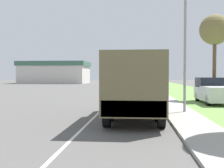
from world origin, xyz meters
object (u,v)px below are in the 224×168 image
Objects in this scene: car_second_ahead at (135,85)px; pickup_truck at (213,91)px; military_truck at (134,85)px; car_third_ahead at (114,83)px; car_nearest_ahead at (130,92)px; lamp_post at (181,39)px.

pickup_truck reaches higher than car_second_ahead.
military_truck is 1.74× the size of car_third_ahead.
pickup_truck is (6.04, -18.31, 0.21)m from car_second_ahead.
military_truck is at bearing -87.77° from car_nearest_ahead.
car_nearest_ahead is 0.71× the size of lamp_post.
lamp_post reaches higher than car_third_ahead.
military_truck is at bearing -138.80° from lamp_post.
pickup_truck is at bearing -71.20° from car_third_ahead.
lamp_post is at bearing -83.87° from car_second_ahead.
car_nearest_ahead is (-0.40, 10.38, -0.98)m from military_truck.
car_second_ahead is 1.17× the size of car_third_ahead.
car_nearest_ahead is 6.61m from pickup_truck.
pickup_truck is at bearing 55.05° from military_truck.
lamp_post is at bearing 41.20° from military_truck.
car_second_ahead is at bearing 108.25° from pickup_truck.
car_nearest_ahead is at bearing -82.60° from car_third_ahead.
car_third_ahead is 30.42m from pickup_truck.
pickup_truck is at bearing -71.75° from car_second_ahead.
car_nearest_ahead is at bearing -90.98° from car_second_ahead.
lamp_post is (2.51, 2.20, 2.44)m from military_truck.
lamp_post is at bearing -118.50° from pickup_truck.
military_truck is 1.37× the size of pickup_truck.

